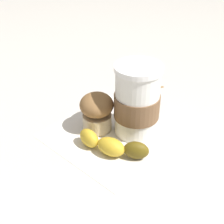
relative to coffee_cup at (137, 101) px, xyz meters
The scene contains 6 objects.
ground_plane 0.09m from the coffee_cup, 24.26° to the right, with size 3.00×3.00×0.00m, color beige.
paper_napkin 0.09m from the coffee_cup, 24.26° to the right, with size 0.23×0.23×0.00m, color white.
coffee_cup is the anchor object (origin of this frame).
muffin 0.09m from the coffee_cup, 44.33° to the right, with size 0.07×0.07×0.09m.
banana 0.10m from the coffee_cup, 16.21° to the left, with size 0.09×0.14×0.04m.
wooden_stirrer 0.19m from the coffee_cup, 140.93° to the right, with size 0.11×0.01×0.00m, color #9E7547.
Camera 1 is at (0.32, 0.41, 0.41)m, focal length 50.00 mm.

